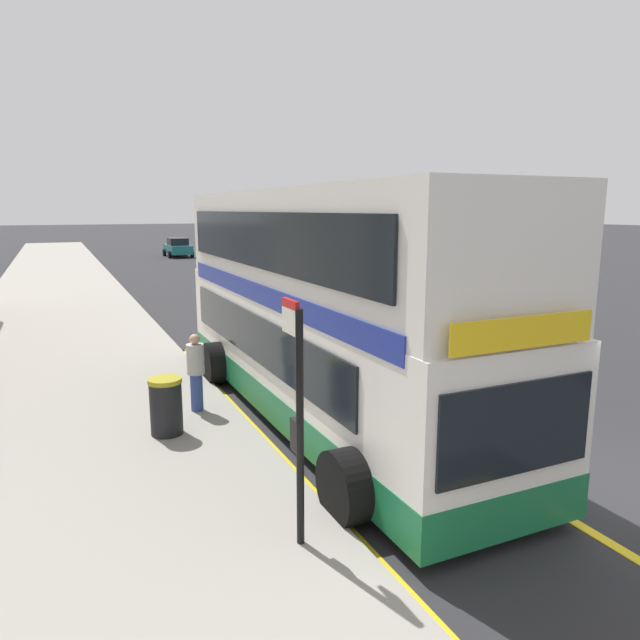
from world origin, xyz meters
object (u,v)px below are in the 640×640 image
Objects in this scene: double_decker_bus at (321,313)px; litter_bin at (166,406)px; bus_stop_sign at (297,406)px; parked_car_teal_kerbside at (178,248)px; pedestrian_waiting_near_sign at (196,370)px.

double_decker_bus is 10.45× the size of litter_bin.
parked_car_teal_kerbside is (7.33, 44.59, -1.02)m from bus_stop_sign.
double_decker_bus is at bearing 80.41° from parked_car_teal_kerbside.
bus_stop_sign is at bearing -89.23° from pedestrian_waiting_near_sign.
bus_stop_sign is 4.29m from litter_bin.
double_decker_bus is 2.53× the size of parked_car_teal_kerbside.
double_decker_bus is 6.89× the size of pedestrian_waiting_near_sign.
double_decker_bus is 3.35m from litter_bin.
double_decker_bus is 4.68m from bus_stop_sign.
pedestrian_waiting_near_sign is at bearing 77.03° from parked_car_teal_kerbside.
parked_car_teal_kerbside is 2.73× the size of pedestrian_waiting_near_sign.
parked_car_teal_kerbside is at bearing 78.62° from litter_bin.
litter_bin is (-0.83, 4.04, -1.17)m from bus_stop_sign.
pedestrian_waiting_near_sign is (-0.07, 5.02, -0.85)m from bus_stop_sign.
double_decker_bus reaches higher than parked_car_teal_kerbside.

